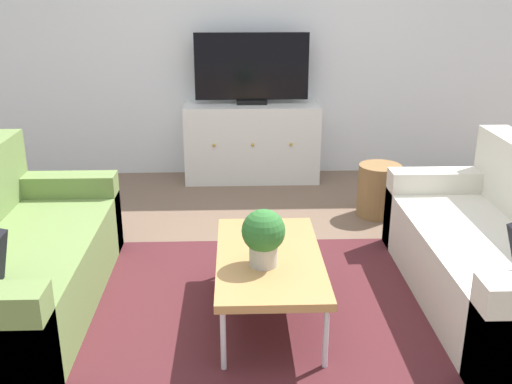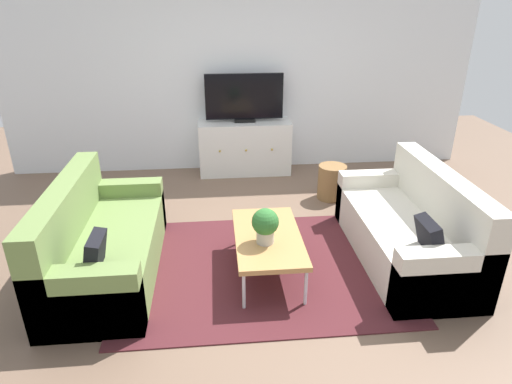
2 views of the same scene
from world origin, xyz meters
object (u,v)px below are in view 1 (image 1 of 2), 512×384
object	(u,v)px
wicker_basket	(379,190)
potted_plant	(263,235)
couch_right_side	(505,258)
tv_console	(252,142)
flat_screen_tv	(252,69)
coffee_table	(269,260)
couch_left_side	(5,266)

from	to	relation	value
wicker_basket	potted_plant	bearing A→B (deg)	-121.72
couch_right_side	tv_console	xyz separation A→B (m)	(-1.41, 2.37, 0.08)
flat_screen_tv	wicker_basket	xyz separation A→B (m)	(1.00, -0.99, -0.84)
couch_right_side	tv_console	bearing A→B (deg)	120.62
couch_right_side	coffee_table	size ratio (longest dim) A/B	1.66
couch_left_side	wicker_basket	bearing A→B (deg)	29.73
couch_left_side	coffee_table	size ratio (longest dim) A/B	1.66
coffee_table	tv_console	world-z (taller)	tv_console
potted_plant	couch_right_side	bearing A→B (deg)	9.15
tv_console	flat_screen_tv	bearing A→B (deg)	90.00
coffee_table	flat_screen_tv	world-z (taller)	flat_screen_tv
couch_right_side	potted_plant	distance (m)	1.46
couch_left_side	couch_right_side	distance (m)	2.87
coffee_table	wicker_basket	bearing A→B (deg)	57.37
couch_left_side	wicker_basket	xyz separation A→B (m)	(2.46, 1.41, -0.08)
flat_screen_tv	couch_left_side	bearing A→B (deg)	-121.48
couch_right_side	flat_screen_tv	world-z (taller)	flat_screen_tv
coffee_table	potted_plant	world-z (taller)	potted_plant
potted_plant	flat_screen_tv	distance (m)	2.67
couch_right_side	tv_console	distance (m)	2.76
coffee_table	couch_left_side	bearing A→B (deg)	175.64
coffee_table	flat_screen_tv	distance (m)	2.60
coffee_table	tv_console	size ratio (longest dim) A/B	0.85
couch_left_side	wicker_basket	world-z (taller)	couch_left_side
tv_console	couch_left_side	bearing A→B (deg)	-121.70
wicker_basket	couch_right_side	bearing A→B (deg)	-73.75
flat_screen_tv	wicker_basket	distance (m)	1.63
potted_plant	wicker_basket	xyz separation A→B (m)	(1.01, 1.63, -0.34)
couch_right_side	flat_screen_tv	bearing A→B (deg)	120.41
tv_console	potted_plant	bearing A→B (deg)	-90.33
couch_left_side	couch_right_side	world-z (taller)	same
coffee_table	tv_console	bearing A→B (deg)	90.53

